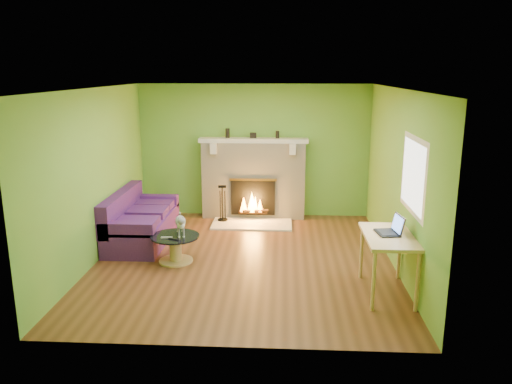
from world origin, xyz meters
The scene contains 22 objects.
floor centered at (0.00, 0.00, 0.00)m, with size 5.00×5.00×0.00m, color #563018.
ceiling centered at (0.00, 0.00, 2.60)m, with size 5.00×5.00×0.00m, color white.
wall_back centered at (0.00, 2.50, 1.30)m, with size 5.00×5.00×0.00m, color #639631.
wall_front centered at (0.00, -2.50, 1.30)m, with size 5.00×5.00×0.00m, color #639631.
wall_left centered at (-2.25, 0.00, 1.30)m, with size 5.00×5.00×0.00m, color #639631.
wall_right centered at (2.25, 0.00, 1.30)m, with size 5.00×5.00×0.00m, color #639631.
window_frame centered at (2.24, -0.90, 1.55)m, with size 1.20×1.20×0.00m, color silver.
window_pane centered at (2.23, -0.90, 1.55)m, with size 1.06×1.06×0.00m, color white.
fireplace centered at (0.00, 2.32, 0.77)m, with size 2.10×0.46×1.58m.
hearth centered at (0.00, 1.80, 0.01)m, with size 1.50×0.75×0.03m, color beige.
mantel centered at (0.00, 2.30, 1.54)m, with size 2.10×0.28×0.08m, color beige.
sofa centered at (-1.86, 0.79, 0.33)m, with size 0.88×1.90×0.85m.
coffee_table centered at (-1.04, -0.13, 0.24)m, with size 0.74×0.74×0.42m.
desk centered at (1.95, -1.08, 0.71)m, with size 0.63×1.09×0.81m.
cat centered at (-0.96, -0.08, 0.59)m, with size 0.20×0.55×0.35m, color slate, non-canonical shape.
remote_silver centered at (-1.14, -0.25, 0.43)m, with size 0.17×0.04×0.02m, color gray.
remote_black centered at (-1.02, -0.31, 0.43)m, with size 0.16×0.04×0.02m, color black.
laptop centered at (1.93, -1.03, 0.93)m, with size 0.30×0.34×0.25m, color black, non-canonical shape.
fire_tools centered at (-0.58, 1.95, 0.38)m, with size 0.19×0.19×0.70m, color black, non-canonical shape.
mantel_vase_left centered at (-0.50, 2.33, 1.67)m, with size 0.08×0.08×0.18m, color black.
mantel_vase_right centered at (0.46, 2.33, 1.65)m, with size 0.07×0.07×0.14m, color black.
mantel_box centered at (-0.01, 2.33, 1.63)m, with size 0.12×0.08×0.10m, color black.
Camera 1 is at (0.59, -7.22, 2.86)m, focal length 35.00 mm.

